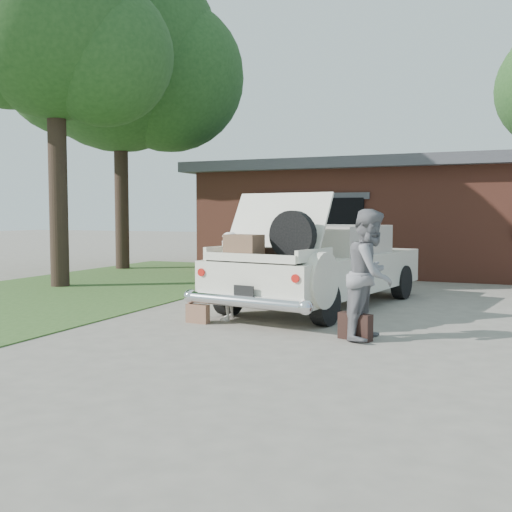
% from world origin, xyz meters
% --- Properties ---
extents(ground, '(90.00, 90.00, 0.00)m').
position_xyz_m(ground, '(0.00, 0.00, 0.00)').
color(ground, gray).
rests_on(ground, ground).
extents(grass_strip, '(6.00, 16.00, 0.02)m').
position_xyz_m(grass_strip, '(-5.50, 3.00, 0.01)').
color(grass_strip, '#2D4C1E').
rests_on(grass_strip, ground).
extents(house, '(12.80, 7.80, 3.30)m').
position_xyz_m(house, '(0.98, 11.47, 1.67)').
color(house, brown).
rests_on(house, ground).
extents(tree_left, '(5.17, 4.49, 8.49)m').
position_xyz_m(tree_left, '(-6.25, 3.47, 5.96)').
color(tree_left, '#38281E').
rests_on(tree_left, ground).
extents(tree_back, '(7.25, 6.30, 10.03)m').
position_xyz_m(tree_back, '(-7.61, 8.03, 6.58)').
color(tree_back, '#38281E').
rests_on(tree_back, ground).
extents(sedan, '(3.01, 5.70, 2.11)m').
position_xyz_m(sedan, '(0.41, 2.88, 0.80)').
color(sedan, beige).
rests_on(sedan, ground).
extents(woman_left, '(0.46, 0.60, 1.46)m').
position_xyz_m(woman_left, '(-0.64, 0.90, 0.73)').
color(woman_left, white).
rests_on(woman_left, ground).
extents(woman_right, '(0.78, 0.96, 1.83)m').
position_xyz_m(woman_right, '(1.88, 0.25, 0.91)').
color(woman_right, slate).
rests_on(woman_right, ground).
extents(suitcase_left, '(0.40, 0.17, 0.30)m').
position_xyz_m(suitcase_left, '(-0.95, 0.43, 0.15)').
color(suitcase_left, '#92634A').
rests_on(suitcase_left, ground).
extents(suitcase_right, '(0.51, 0.30, 0.38)m').
position_xyz_m(suitcase_right, '(1.70, 0.12, 0.19)').
color(suitcase_right, black).
rests_on(suitcase_right, ground).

